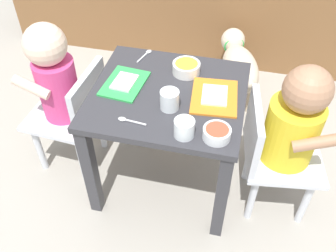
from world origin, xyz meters
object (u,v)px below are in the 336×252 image
seated_child_left (59,84)px  veggie_bowl_far (217,133)px  dining_table (168,112)px  veggie_bowl_near (186,68)px  food_tray_left (125,83)px  water_cup_left (170,101)px  seated_child_right (290,127)px  food_tray_right (214,96)px  water_cup_right (184,129)px  spoon_by_right_tray (129,121)px  dog (239,64)px  spoon_by_left_tray (145,55)px

seated_child_left → veggie_bowl_far: size_ratio=7.63×
dining_table → veggie_bowl_near: 0.18m
veggie_bowl_near → food_tray_left: bearing=-149.0°
water_cup_left → veggie_bowl_far: (0.17, -0.10, -0.01)m
seated_child_left → veggie_bowl_near: seated_child_left is taller
water_cup_left → veggie_bowl_near: (0.02, 0.21, -0.01)m
dining_table → seated_child_right: bearing=-1.8°
seated_child_right → water_cup_left: seated_child_right is taller
veggie_bowl_near → seated_child_right: bearing=-20.1°
food_tray_right → water_cup_right: water_cup_right is taller
seated_child_left → spoon_by_right_tray: size_ratio=6.78×
seated_child_right → seated_child_left: bearing=178.1°
dog → spoon_by_left_tray: bearing=-131.3°
dining_table → food_tray_left: (-0.16, 0.01, 0.10)m
dog → food_tray_left: bearing=-122.3°
spoon_by_left_tray → dining_table: bearing=-55.8°
dining_table → food_tray_right: (0.16, 0.01, 0.10)m
veggie_bowl_near → spoon_by_left_tray: bearing=157.0°
water_cup_right → spoon_by_left_tray: water_cup_right is taller
seated_child_right → water_cup_left: size_ratio=9.63×
food_tray_left → veggie_bowl_far: size_ratio=2.21×
food_tray_right → water_cup_right: 0.21m
spoon_by_left_tray → veggie_bowl_near: bearing=-23.0°
dog → water_cup_left: (-0.20, -0.70, 0.30)m
water_cup_left → veggie_bowl_far: 0.20m
water_cup_left → dining_table: bearing=107.0°
dining_table → food_tray_left: bearing=176.8°
dog → veggie_bowl_far: bearing=-91.9°
seated_child_right → food_tray_left: bearing=177.8°
seated_child_right → spoon_by_left_tray: size_ratio=6.70×
water_cup_left → dog: bearing=74.0°
dining_table → veggie_bowl_far: bearing=-42.4°
food_tray_right → water_cup_left: bearing=-148.6°
veggie_bowl_near → seated_child_left: bearing=-166.3°
dog → seated_child_right: bearing=-71.5°
seated_child_left → water_cup_right: 0.58m
seated_child_right → food_tray_right: seated_child_right is taller
dog → food_tray_left: food_tray_left is taller
food_tray_left → spoon_by_right_tray: 0.20m
spoon_by_left_tray → spoon_by_right_tray: (0.05, -0.38, 0.00)m
seated_child_right → veggie_bowl_near: (-0.40, 0.15, 0.08)m
water_cup_right → spoon_by_left_tray: 0.47m
spoon_by_right_tray → seated_child_left: bearing=151.4°
dining_table → veggie_bowl_far: (0.20, -0.18, 0.11)m
food_tray_left → veggie_bowl_far: veggie_bowl_far is taller
seated_child_right → spoon_by_right_tray: (-0.53, -0.16, 0.06)m
dining_table → spoon_by_right_tray: 0.22m
food_tray_right → veggie_bowl_near: veggie_bowl_near is taller
food_tray_right → veggie_bowl_far: size_ratio=2.38×
seated_child_right → food_tray_left: seated_child_right is taller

